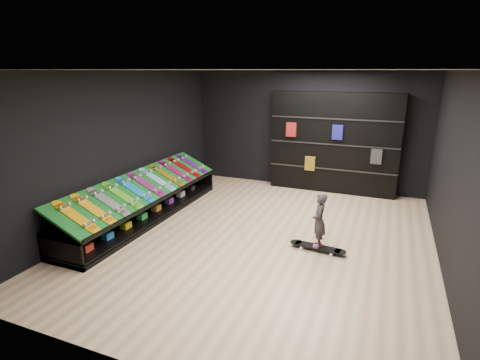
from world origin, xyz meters
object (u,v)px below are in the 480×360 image
at_px(back_shelving, 334,143).
at_px(child, 319,231).
at_px(display_rack, 146,206).
at_px(floor_skateboard, 317,248).

bearing_deg(back_shelving, child, -84.60).
distance_m(display_rack, floor_skateboard, 3.65).
relative_size(display_rack, back_shelving, 1.44).
distance_m(display_rack, back_shelving, 4.79).
height_order(display_rack, back_shelving, back_shelving).
xyz_separation_m(floor_skateboard, child, (0.00, 0.00, 0.33)).
distance_m(back_shelving, child, 3.61).
height_order(display_rack, floor_skateboard, display_rack).
distance_m(display_rack, child, 3.64).
relative_size(back_shelving, child, 5.49).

